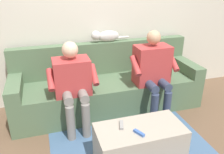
# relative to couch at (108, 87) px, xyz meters

# --- Properties ---
(ground_plane) EXTENTS (8.00, 8.00, 0.00)m
(ground_plane) POSITION_rel_couch_xyz_m (0.00, 0.72, -0.31)
(ground_plane) COLOR brown
(back_wall) EXTENTS (5.07, 0.06, 2.73)m
(back_wall) POSITION_rel_couch_xyz_m (0.00, -0.43, 1.06)
(back_wall) COLOR beige
(back_wall) RESTS_ON ground
(couch) EXTENTS (2.60, 0.77, 0.90)m
(couch) POSITION_rel_couch_xyz_m (0.00, 0.00, 0.00)
(couch) COLOR #516B4C
(couch) RESTS_ON ground
(coffee_table) EXTENTS (0.87, 0.44, 0.42)m
(coffee_table) POSITION_rel_couch_xyz_m (0.00, 1.17, -0.10)
(coffee_table) COLOR #A89E8E
(coffee_table) RESTS_ON ground
(person_left_seated) EXTENTS (0.60, 0.52, 1.15)m
(person_left_seated) POSITION_rel_couch_xyz_m (-0.52, 0.34, 0.35)
(person_left_seated) COLOR #B23838
(person_left_seated) RESTS_ON ground
(person_right_seated) EXTENTS (0.58, 0.52, 1.09)m
(person_right_seated) POSITION_rel_couch_xyz_m (0.52, 0.33, 0.32)
(person_right_seated) COLOR #B23838
(person_right_seated) RESTS_ON ground
(cat_on_backrest) EXTENTS (0.56, 0.14, 0.17)m
(cat_on_backrest) POSITION_rel_couch_xyz_m (-0.04, -0.26, 0.69)
(cat_on_backrest) COLOR silver
(cat_on_backrest) RESTS_ON couch
(remote_blue) EXTENTS (0.08, 0.12, 0.03)m
(remote_blue) POSITION_rel_couch_xyz_m (0.05, 1.25, 0.12)
(remote_blue) COLOR #3860B7
(remote_blue) RESTS_ON coffee_table
(remote_gray) EXTENTS (0.08, 0.14, 0.02)m
(remote_gray) POSITION_rel_couch_xyz_m (0.17, 1.09, 0.12)
(remote_gray) COLOR gray
(remote_gray) RESTS_ON coffee_table
(floor_rug) EXTENTS (1.75, 1.48, 0.01)m
(floor_rug) POSITION_rel_couch_xyz_m (0.00, 1.01, -0.30)
(floor_rug) COLOR #426084
(floor_rug) RESTS_ON ground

